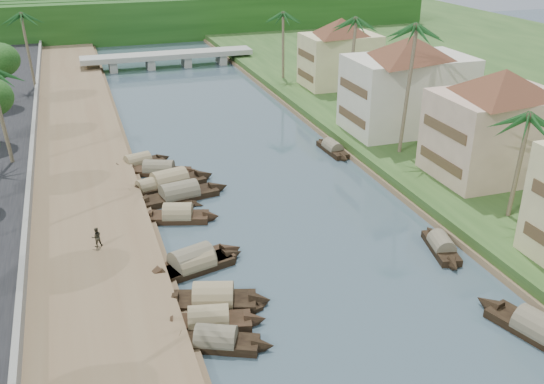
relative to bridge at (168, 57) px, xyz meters
name	(u,v)px	position (x,y,z in m)	size (l,w,h in m)	color
ground	(360,310)	(0.00, -72.00, -1.72)	(220.00, 220.00, 0.00)	#3A4C57
left_bank	(83,208)	(-16.00, -52.00, -1.32)	(10.00, 180.00, 0.80)	brown
right_bank	(443,158)	(19.00, -52.00, -1.12)	(16.00, 180.00, 1.20)	#27451B
retaining_wall	(28,205)	(-20.20, -52.00, -0.37)	(0.40, 180.00, 1.10)	slate
treeline	(144,18)	(0.00, 28.00, 2.28)	(120.00, 14.00, 8.00)	#163B10
bridge	(168,57)	(0.00, 0.00, 0.00)	(28.00, 4.00, 2.40)	gray
building_mid	(498,122)	(19.99, -58.00, 4.41)	(14.11, 14.11, 9.70)	beige
building_far	(408,83)	(18.99, -44.00, 4.66)	(15.59, 15.59, 10.20)	beige
building_distant	(340,52)	(19.99, -24.00, 4.16)	(12.62, 12.62, 9.20)	beige
sampan_3	(216,341)	(-9.52, -72.63, -1.32)	(6.93, 4.24, 1.92)	black
sampan_4	(209,322)	(-9.51, -70.71, -1.31)	(7.39, 3.05, 2.08)	black
sampan_5	(214,300)	(-8.70, -68.58, -1.30)	(7.80, 4.03, 2.40)	black
sampan_6	(192,263)	(-9.09, -63.74, -1.30)	(8.68, 4.52, 2.50)	black
sampan_7	(195,266)	(-8.98, -64.07, -1.31)	(7.98, 3.54, 2.10)	black
sampan_8	(178,216)	(-8.68, -55.96, -1.31)	(7.11, 3.63, 2.16)	black
sampan_9	(180,195)	(-7.80, -51.92, -1.30)	(9.69, 3.45, 2.38)	black
sampan_10	(150,188)	(-10.03, -49.63, -1.32)	(6.88, 3.42, 1.91)	black
sampan_11	(170,183)	(-8.18, -49.07, -1.30)	(9.34, 4.18, 2.57)	black
sampan_12	(159,170)	(-8.64, -45.63, -1.31)	(8.39, 4.51, 2.03)	black
sampan_13	(138,163)	(-10.32, -43.09, -1.31)	(7.26, 3.55, 1.99)	black
sampan_14	(543,333)	(8.90, -78.06, -1.30)	(4.50, 9.64, 2.30)	black
sampan_15	(441,247)	(8.99, -67.19, -1.32)	(2.82, 6.76, 1.84)	black
sampan_16	(332,149)	(9.74, -45.38, -1.32)	(1.68, 7.11, 1.79)	black
canoe_1	(236,315)	(-7.66, -70.22, -1.62)	(4.94, 2.15, 0.79)	black
canoe_2	(173,202)	(-8.50, -52.61, -1.62)	(5.19, 3.57, 0.81)	black
palm_1	(526,118)	(16.00, -65.72, 7.49)	(3.20, 3.20, 9.74)	#76674E
palm_2	(412,30)	(15.00, -50.30, 11.52)	(3.20, 3.20, 13.93)	#76674E
palm_3	(353,22)	(16.00, -35.70, 10.09)	(3.20, 3.20, 12.44)	#76674E
palm_7	(284,15)	(14.00, -17.50, 8.47)	(3.20, 3.20, 10.75)	#76674E
palm_8	(23,16)	(-20.50, -12.64, 9.24)	(3.20, 3.20, 11.34)	#76674E
tree_6	(442,81)	(24.00, -42.95, 4.24)	(4.24, 4.24, 6.61)	#423125
person_far	(97,237)	(-15.27, -59.76, -0.17)	(0.73, 0.57, 1.50)	#312F22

